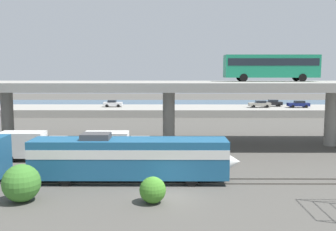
% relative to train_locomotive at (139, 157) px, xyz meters
% --- Properties ---
extents(ground_plane, '(260.00, 260.00, 0.00)m').
position_rel_train_locomotive_xyz_m(ground_plane, '(2.44, -4.00, -2.19)').
color(ground_plane, '#4C4944').
extents(rail_strip_near, '(110.00, 0.12, 0.12)m').
position_rel_train_locomotive_xyz_m(rail_strip_near, '(2.44, -0.72, -2.13)').
color(rail_strip_near, '#59544C').
rests_on(rail_strip_near, ground_plane).
extents(rail_strip_far, '(110.00, 0.12, 0.12)m').
position_rel_train_locomotive_xyz_m(rail_strip_far, '(2.44, 0.72, -2.13)').
color(rail_strip_far, '#59544C').
rests_on(rail_strip_far, ground_plane).
extents(train_locomotive, '(17.67, 3.04, 4.18)m').
position_rel_train_locomotive_xyz_m(train_locomotive, '(0.00, 0.00, 0.00)').
color(train_locomotive, '#1E5984').
rests_on(train_locomotive, ground_plane).
extents(highway_overpass, '(96.00, 11.24, 8.05)m').
position_rel_train_locomotive_xyz_m(highway_overpass, '(2.44, 16.00, 5.07)').
color(highway_overpass, gray).
rests_on(highway_overpass, ground_plane).
extents(transit_bus_on_overpass, '(12.00, 2.68, 3.40)m').
position_rel_train_locomotive_xyz_m(transit_bus_on_overpass, '(15.64, 18.07, 7.92)').
color(transit_bus_on_overpass, '#197A56').
rests_on(transit_bus_on_overpass, highway_overpass).
extents(service_truck_west, '(6.80, 2.46, 3.04)m').
position_rel_train_locomotive_xyz_m(service_truck_west, '(-3.20, 7.72, -0.55)').
color(service_truck_west, '#B7B7BC').
rests_on(service_truck_west, ground_plane).
extents(service_truck_east, '(6.80, 2.46, 3.04)m').
position_rel_train_locomotive_xyz_m(service_truck_east, '(-12.04, 7.72, -0.55)').
color(service_truck_east, '#B7B7BC').
rests_on(service_truck_east, ground_plane).
extents(pier_parking_lot, '(79.98, 13.34, 1.54)m').
position_rel_train_locomotive_xyz_m(pier_parking_lot, '(2.44, 51.00, -1.42)').
color(pier_parking_lot, gray).
rests_on(pier_parking_lot, ground_plane).
extents(parked_car_0, '(4.02, 1.95, 1.50)m').
position_rel_train_locomotive_xyz_m(parked_car_0, '(-9.93, 51.36, 0.12)').
color(parked_car_0, silver).
rests_on(parked_car_0, pier_parking_lot).
extents(parked_car_1, '(4.29, 1.96, 1.50)m').
position_rel_train_locomotive_xyz_m(parked_car_1, '(25.33, 52.87, 0.12)').
color(parked_car_1, black).
rests_on(parked_car_1, pier_parking_lot).
extents(parked_car_2, '(4.57, 1.84, 1.50)m').
position_rel_train_locomotive_xyz_m(parked_car_2, '(30.23, 50.05, 0.12)').
color(parked_car_2, navy).
rests_on(parked_car_2, pier_parking_lot).
extents(parked_car_3, '(4.60, 1.93, 1.50)m').
position_rel_train_locomotive_xyz_m(parked_car_3, '(21.94, 50.23, 0.12)').
color(parked_car_3, '#9E998C').
rests_on(parked_car_3, pier_parking_lot).
extents(harbor_water, '(140.00, 36.00, 0.01)m').
position_rel_train_locomotive_xyz_m(harbor_water, '(2.44, 74.00, -2.19)').
color(harbor_water, '#385B7A').
rests_on(harbor_water, ground_plane).
extents(shrub_left, '(2.74, 2.74, 2.74)m').
position_rel_train_locomotive_xyz_m(shrub_left, '(-8.11, -4.98, -0.82)').
color(shrub_left, '#3B792C').
rests_on(shrub_left, ground_plane).
extents(shrub_right, '(1.91, 1.91, 1.91)m').
position_rel_train_locomotive_xyz_m(shrub_right, '(1.37, -5.26, -1.24)').
color(shrub_right, '#3F8027').
rests_on(shrub_right, ground_plane).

